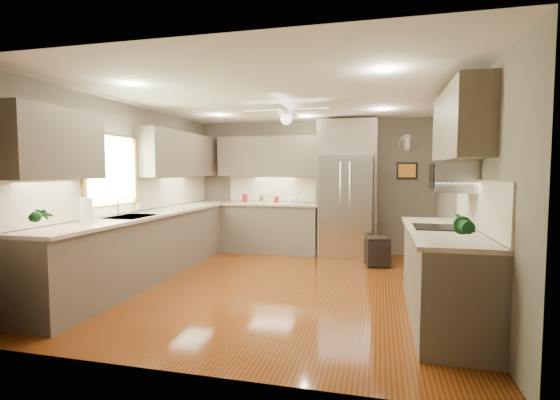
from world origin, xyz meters
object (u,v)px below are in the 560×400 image
at_px(microwave, 452,176).
at_px(canister_c, 270,198).
at_px(potted_plant_right, 462,225).
at_px(paper_towel, 86,211).
at_px(canister_d, 277,200).
at_px(bowl, 292,202).
at_px(canister_a, 245,198).
at_px(potted_plant_left, 38,216).
at_px(canister_b, 261,199).
at_px(refrigerator, 347,191).
at_px(soap_bottle, 142,207).
at_px(stool, 377,251).

bearing_deg(microwave, canister_c, 134.90).
height_order(potted_plant_right, paper_towel, potted_plant_right).
distance_m(canister_d, bowl, 0.33).
bearing_deg(canister_c, paper_towel, -108.67).
xyz_separation_m(microwave, paper_towel, (-4.00, -0.74, -0.40)).
bearing_deg(canister_d, bowl, -12.14).
bearing_deg(canister_a, microwave, -40.34).
bearing_deg(canister_a, potted_plant_left, -99.01).
bearing_deg(canister_b, refrigerator, -2.41).
bearing_deg(canister_d, potted_plant_left, -107.11).
bearing_deg(microwave, soap_bottle, 172.54).
height_order(canister_b, potted_plant_left, potted_plant_left).
bearing_deg(microwave, refrigerator, 116.09).
bearing_deg(bowl, microwave, -49.51).
bearing_deg(potted_plant_right, soap_bottle, 156.20).
bearing_deg(refrigerator, canister_d, 175.71).
bearing_deg(canister_b, microwave, -43.22).
height_order(canister_b, canister_d, canister_b).
xyz_separation_m(refrigerator, microwave, (1.33, -2.71, 0.29)).
bearing_deg(paper_towel, potted_plant_right, -7.04).
relative_size(refrigerator, microwave, 4.45).
relative_size(canister_b, refrigerator, 0.06).
height_order(stool, paper_towel, paper_towel).
xyz_separation_m(potted_plant_right, bowl, (-2.23, 3.96, -0.14)).
bearing_deg(canister_d, microwave, -46.54).
bearing_deg(soap_bottle, canister_d, 57.50).
bearing_deg(potted_plant_left, stool, 47.31).
distance_m(soap_bottle, paper_towel, 1.29).
distance_m(soap_bottle, microwave, 4.17).
relative_size(refrigerator, stool, 5.41).
height_order(canister_b, soap_bottle, soap_bottle).
relative_size(canister_c, potted_plant_left, 0.60).
relative_size(bowl, refrigerator, 0.09).
height_order(canister_c, refrigerator, refrigerator).
relative_size(refrigerator, paper_towel, 7.31).
bearing_deg(microwave, stool, 110.96).
distance_m(potted_plant_right, refrigerator, 4.12).
bearing_deg(soap_bottle, bowl, 51.21).
bearing_deg(soap_bottle, canister_a, 70.31).
height_order(bowl, paper_towel, paper_towel).
xyz_separation_m(canister_a, potted_plant_right, (3.18, -4.02, 0.09)).
xyz_separation_m(canister_c, microwave, (2.80, -2.81, 0.45)).
relative_size(soap_bottle, microwave, 0.31).
bearing_deg(bowl, soap_bottle, -128.79).
xyz_separation_m(canister_d, soap_bottle, (-1.45, -2.27, 0.03)).
bearing_deg(canister_b, paper_towel, -106.47).
relative_size(canister_a, bowl, 0.73).
xyz_separation_m(soap_bottle, potted_plant_left, (0.14, -1.98, 0.08)).
bearing_deg(potted_plant_right, potted_plant_left, -176.72).
height_order(refrigerator, stool, refrigerator).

